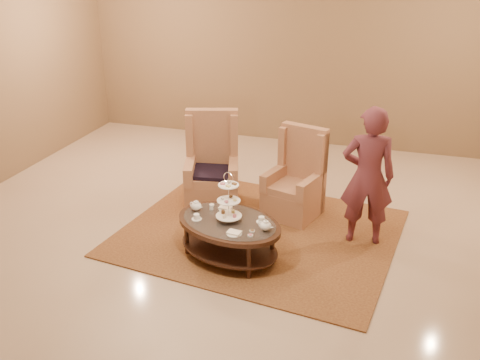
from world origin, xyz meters
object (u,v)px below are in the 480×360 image
(tea_table, at_px, (229,228))
(armchair_right, at_px, (296,186))
(armchair_left, at_px, (212,175))
(person, at_px, (368,177))

(tea_table, bearing_deg, armchair_right, 88.24)
(armchair_left, xyz_separation_m, person, (2.06, -0.43, 0.40))
(armchair_left, distance_m, armchair_right, 1.15)
(armchair_left, bearing_deg, person, -28.89)
(tea_table, relative_size, armchair_left, 1.14)
(armchair_right, xyz_separation_m, person, (0.91, -0.48, 0.45))
(person, bearing_deg, armchair_left, -20.31)
(armchair_right, height_order, person, person)
(armchair_left, relative_size, person, 0.77)
(tea_table, height_order, armchair_right, armchair_right)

